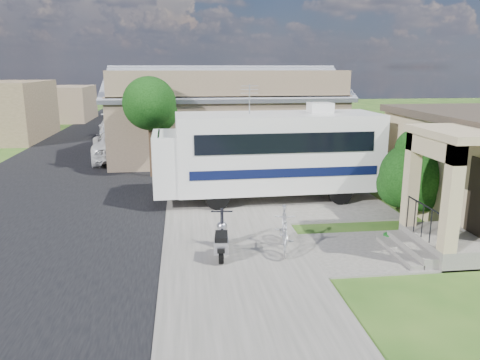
{
  "coord_description": "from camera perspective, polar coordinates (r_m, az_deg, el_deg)",
  "views": [
    {
      "loc": [
        -2.34,
        -12.49,
        4.95
      ],
      "look_at": [
        -0.5,
        2.5,
        1.3
      ],
      "focal_mm": 35.0,
      "sensor_mm": 36.0,
      "label": 1
    }
  ],
  "objects": [
    {
      "name": "street_tree_a",
      "position": [
        21.65,
        -10.71,
        8.85
      ],
      "size": [
        2.44,
        2.4,
        4.58
      ],
      "color": "#311E16",
      "rests_on": "ground"
    },
    {
      "name": "van",
      "position": [
        33.02,
        -14.69,
        6.06
      ],
      "size": [
        3.42,
        6.32,
        1.74
      ],
      "primitive_type": "imported",
      "rotation": [
        0.0,
        0.0,
        0.17
      ],
      "color": "white",
      "rests_on": "ground"
    },
    {
      "name": "driveway_slab",
      "position": [
        18.1,
        5.52,
        -2.26
      ],
      "size": [
        7.0,
        6.0,
        0.05
      ],
      "primitive_type": "cube",
      "color": "#595750",
      "rests_on": "ground"
    },
    {
      "name": "shrub",
      "position": [
        16.58,
        20.53,
        0.86
      ],
      "size": [
        2.46,
        2.35,
        3.02
      ],
      "color": "#311E16",
      "rests_on": "ground"
    },
    {
      "name": "street_tree_c",
      "position": [
        40.6,
        -9.08,
        10.83
      ],
      "size": [
        2.44,
        2.4,
        4.42
      ],
      "color": "#311E16",
      "rests_on": "ground"
    },
    {
      "name": "street_tree_b",
      "position": [
        31.61,
        -9.62,
        10.58
      ],
      "size": [
        2.44,
        2.4,
        4.73
      ],
      "color": "#311E16",
      "rests_on": "ground"
    },
    {
      "name": "street_slab",
      "position": [
        23.6,
        -19.47,
        0.72
      ],
      "size": [
        9.0,
        80.0,
        0.02
      ],
      "primitive_type": "cube",
      "color": "black",
      "rests_on": "ground"
    },
    {
      "name": "scooter",
      "position": [
        12.45,
        -2.26,
        -7.41
      ],
      "size": [
        0.6,
        1.69,
        1.11
      ],
      "rotation": [
        0.0,
        0.0,
        -0.1
      ],
      "color": "black",
      "rests_on": "ground"
    },
    {
      "name": "motorhome",
      "position": [
        17.66,
        3.55,
        3.44
      ],
      "size": [
        8.46,
        2.93,
        4.3
      ],
      "rotation": [
        0.0,
        0.0,
        0.03
      ],
      "color": "silver",
      "rests_on": "ground"
    },
    {
      "name": "warehouse",
      "position": [
        26.73,
        -1.95,
        7.22
      ],
      "size": [
        12.5,
        8.4,
        5.04
      ],
      "color": "brown",
      "rests_on": "ground"
    },
    {
      "name": "distant_bldg_near",
      "position": [
        48.3,
        -22.45,
        8.61
      ],
      "size": [
        8.0,
        7.0,
        3.2
      ],
      "primitive_type": "cube",
      "color": "brown",
      "rests_on": "ground"
    },
    {
      "name": "bicycle",
      "position": [
        12.92,
        5.41,
        -6.24
      ],
      "size": [
        0.9,
        2.01,
        1.17
      ],
      "primitive_type": "imported",
      "rotation": [
        0.0,
        0.0,
        -0.19
      ],
      "color": "#A8A8B0",
      "rests_on": "ground"
    },
    {
      "name": "walk_slab",
      "position": [
        13.59,
        16.85,
        -8.27
      ],
      "size": [
        4.0,
        3.0,
        0.05
      ],
      "primitive_type": "cube",
      "color": "#595750",
      "rests_on": "ground"
    },
    {
      "name": "sidewalk_slab",
      "position": [
        23.06,
        -3.51,
        1.25
      ],
      "size": [
        4.0,
        80.0,
        0.06
      ],
      "primitive_type": "cube",
      "color": "#595750",
      "rests_on": "ground"
    },
    {
      "name": "garden_hose",
      "position": [
        14.49,
        17.79,
        -6.72
      ],
      "size": [
        0.37,
        0.37,
        0.17
      ],
      "primitive_type": "cylinder",
      "color": "#125C19",
      "rests_on": "ground"
    },
    {
      "name": "ground",
      "position": [
        13.64,
        3.4,
        -7.72
      ],
      "size": [
        120.0,
        120.0,
        0.0
      ],
      "primitive_type": "plane",
      "color": "#1E4713"
    },
    {
      "name": "pickup_truck",
      "position": [
        26.55,
        -14.71,
        4.17
      ],
      "size": [
        3.5,
        6.12,
        1.61
      ],
      "primitive_type": "imported",
      "rotation": [
        0.0,
        0.0,
        3.29
      ],
      "color": "white",
      "rests_on": "ground"
    }
  ]
}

